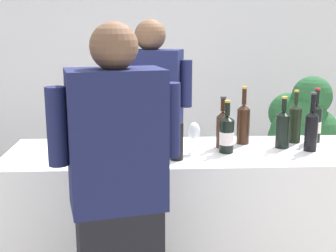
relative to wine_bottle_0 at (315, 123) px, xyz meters
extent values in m
cube|color=white|center=(-0.81, 2.43, 0.35)|extent=(8.00, 0.10, 2.80)
cube|color=white|center=(-0.81, -0.17, -0.59)|extent=(2.11, 0.66, 0.93)
cylinder|color=black|center=(0.00, 0.00, -0.02)|extent=(0.07, 0.07, 0.21)
cone|color=black|center=(0.00, 0.00, 0.10)|extent=(0.07, 0.07, 0.03)
cylinder|color=black|center=(0.00, 0.00, 0.16)|extent=(0.03, 0.03, 0.09)
cylinder|color=maroon|center=(0.00, 0.00, 0.21)|extent=(0.03, 0.03, 0.01)
cylinder|color=#F2DED1|center=(0.00, 0.00, -0.03)|extent=(0.08, 0.08, 0.07)
cylinder|color=black|center=(-0.94, -0.14, -0.02)|extent=(0.07, 0.07, 0.20)
cone|color=black|center=(-0.94, -0.14, 0.10)|extent=(0.07, 0.07, 0.04)
cylinder|color=black|center=(-0.94, -0.14, 0.16)|extent=(0.03, 0.03, 0.09)
cylinder|color=maroon|center=(-0.94, -0.14, 0.22)|extent=(0.04, 0.04, 0.01)
cylinder|color=silver|center=(-0.94, -0.14, -0.03)|extent=(0.07, 0.07, 0.06)
cylinder|color=black|center=(-0.10, -0.20, -0.02)|extent=(0.07, 0.07, 0.20)
cone|color=black|center=(-0.10, -0.20, 0.10)|extent=(0.07, 0.07, 0.03)
cylinder|color=black|center=(-0.10, -0.20, 0.16)|extent=(0.03, 0.03, 0.10)
cylinder|color=#333338|center=(-0.10, -0.20, 0.22)|extent=(0.03, 0.03, 0.01)
cylinder|color=black|center=(-0.89, -0.34, -0.02)|extent=(0.07, 0.07, 0.20)
cone|color=black|center=(-0.89, -0.34, 0.10)|extent=(0.07, 0.07, 0.03)
cylinder|color=black|center=(-0.89, -0.34, 0.16)|extent=(0.03, 0.03, 0.10)
cylinder|color=#B79333|center=(-0.89, -0.34, 0.21)|extent=(0.03, 0.03, 0.01)
cylinder|color=black|center=(-0.60, -0.21, -0.03)|extent=(0.08, 0.08, 0.19)
cone|color=black|center=(-0.60, -0.21, 0.08)|extent=(0.08, 0.08, 0.03)
cylinder|color=black|center=(-0.60, -0.21, 0.13)|extent=(0.03, 0.03, 0.08)
cylinder|color=#B79333|center=(-0.60, -0.21, 0.17)|extent=(0.03, 0.03, 0.01)
cylinder|color=silver|center=(-0.60, -0.21, -0.04)|extent=(0.08, 0.08, 0.07)
cylinder|color=black|center=(-0.60, -0.10, -0.03)|extent=(0.08, 0.08, 0.18)
cone|color=black|center=(-0.60, -0.10, 0.08)|extent=(0.08, 0.08, 0.04)
cylinder|color=black|center=(-0.60, -0.10, 0.14)|extent=(0.03, 0.03, 0.08)
cylinder|color=#333338|center=(-0.60, -0.10, 0.18)|extent=(0.03, 0.03, 0.01)
cylinder|color=black|center=(-0.13, -0.01, -0.02)|extent=(0.08, 0.08, 0.21)
cone|color=black|center=(-0.13, -0.01, 0.11)|extent=(0.08, 0.08, 0.03)
cylinder|color=black|center=(-0.13, -0.01, 0.16)|extent=(0.03, 0.03, 0.07)
cylinder|color=#B79333|center=(-0.13, -0.01, 0.20)|extent=(0.03, 0.03, 0.01)
cylinder|color=black|center=(-0.24, -0.13, -0.02)|extent=(0.08, 0.08, 0.20)
cone|color=black|center=(-0.24, -0.13, 0.09)|extent=(0.08, 0.08, 0.03)
cylinder|color=black|center=(-0.24, -0.13, 0.14)|extent=(0.03, 0.03, 0.07)
cylinder|color=#B79333|center=(-0.24, -0.13, 0.18)|extent=(0.03, 0.03, 0.01)
cylinder|color=black|center=(-0.46, -0.02, -0.01)|extent=(0.08, 0.08, 0.22)
cone|color=black|center=(-0.46, -0.02, 0.11)|extent=(0.08, 0.08, 0.03)
cylinder|color=black|center=(-0.46, -0.02, 0.17)|extent=(0.03, 0.03, 0.10)
cylinder|color=#B79333|center=(-0.46, -0.02, 0.23)|extent=(0.03, 0.03, 0.01)
cylinder|color=silver|center=(-0.78, -0.21, -0.12)|extent=(0.07, 0.07, 0.00)
cylinder|color=silver|center=(-0.78, -0.21, -0.08)|extent=(0.01, 0.01, 0.08)
ellipsoid|color=silver|center=(-0.78, -0.21, 0.01)|extent=(0.07, 0.07, 0.10)
ellipsoid|color=maroon|center=(-0.78, -0.21, -0.01)|extent=(0.05, 0.05, 0.04)
cylinder|color=silver|center=(-1.28, -0.17, -0.01)|extent=(0.22, 0.22, 0.23)
torus|color=silver|center=(-1.28, -0.17, 0.11)|extent=(0.23, 0.23, 0.01)
cube|color=black|center=(-1.02, 0.47, -0.62)|extent=(0.44, 0.33, 0.88)
cube|color=#191E47|center=(-1.02, 0.47, 0.13)|extent=(0.48, 0.34, 0.61)
sphere|color=brown|center=(-1.02, 0.47, 0.53)|extent=(0.22, 0.22, 0.22)
cylinder|color=#191E47|center=(-0.77, 0.40, 0.20)|extent=(0.08, 0.08, 0.33)
cylinder|color=#191E47|center=(-1.26, 0.53, 0.20)|extent=(0.08, 0.08, 0.33)
cube|color=#191E47|center=(-1.18, -0.88, 0.13)|extent=(0.43, 0.32, 0.58)
sphere|color=brown|center=(-1.18, -0.88, 0.51)|extent=(0.19, 0.19, 0.19)
cylinder|color=#191E47|center=(-1.40, -0.93, 0.20)|extent=(0.08, 0.08, 0.31)
cylinder|color=#191E47|center=(-0.95, -0.83, 0.20)|extent=(0.08, 0.08, 0.31)
cylinder|color=brown|center=(0.34, 1.17, -0.92)|extent=(0.37, 0.37, 0.28)
sphere|color=#23562D|center=(0.22, 1.07, -0.31)|extent=(0.37, 0.37, 0.37)
sphere|color=#23562D|center=(0.43, 1.07, -0.33)|extent=(0.44, 0.44, 0.44)
sphere|color=#23562D|center=(0.24, 1.21, -0.17)|extent=(0.37, 0.37, 0.37)
sphere|color=#23562D|center=(0.23, 1.08, -0.38)|extent=(0.41, 0.41, 0.41)
sphere|color=#23562D|center=(0.34, 1.06, -0.16)|extent=(0.35, 0.35, 0.35)
sphere|color=#23562D|center=(0.44, 1.17, -0.30)|extent=(0.37, 0.37, 0.37)
sphere|color=#23562D|center=(0.40, 1.10, 0.00)|extent=(0.35, 0.35, 0.35)
cylinder|color=#4C3823|center=(0.34, 1.17, -0.48)|extent=(0.05, 0.05, 0.60)
camera|label=1|loc=(-1.06, -2.63, 0.57)|focal=47.10mm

